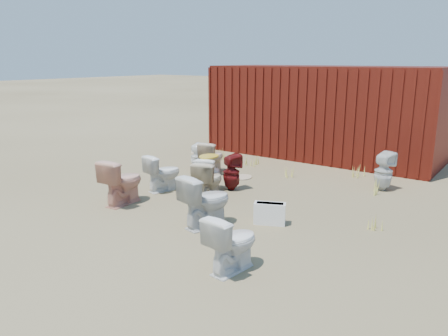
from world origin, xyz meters
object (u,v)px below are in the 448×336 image
Objects in this scene: toilet_front_e at (232,242)px; toilet_back_a at (197,157)px; toilet_back_yellowlid at (209,174)px; toilet_front_maroon at (231,172)px; toilet_back_beige_right at (212,157)px; shipping_container at (325,112)px; toilet_front_c at (206,201)px; toilet_front_a at (163,173)px; toilet_back_e at (384,171)px; loose_tank at (270,213)px; toilet_back_beige_left at (209,180)px; toilet_front_pink at (122,181)px.

toilet_front_e reaches higher than toilet_back_a.
toilet_front_maroon is at bearing -154.71° from toilet_back_yellowlid.
toilet_back_beige_right reaches higher than toilet_back_yellowlid.
toilet_back_a is at bearing -117.06° from shipping_container.
toilet_front_c reaches higher than toilet_back_beige_right.
toilet_back_beige_right is at bearing -110.82° from shipping_container.
toilet_back_yellowlid is (-1.14, 1.54, -0.07)m from toilet_front_c.
toilet_front_e is at bearing 150.31° from toilet_front_maroon.
toilet_back_e reaches higher than toilet_front_a.
toilet_back_e is at bearing -119.28° from toilet_front_maroon.
toilet_front_maroon reaches higher than loose_tank.
loose_tank is at bearing -124.85° from toilet_front_c.
loose_tank is (3.19, -2.03, -0.15)m from toilet_back_a.
toilet_back_beige_left is 0.58m from toilet_back_yellowlid.
toilet_back_beige_left is 3.53m from toilet_back_e.
toilet_front_c reaches higher than toilet_back_e.
toilet_front_e is (3.11, -0.95, -0.05)m from toilet_front_pink.
toilet_front_c is at bearing 138.76° from toilet_front_maroon.
toilet_front_c reaches higher than loose_tank.
toilet_front_a is 0.92m from toilet_back_yellowlid.
toilet_back_beige_left reaches higher than toilet_back_a.
toilet_back_a is 0.85× the size of toilet_back_beige_left.
toilet_back_a is 3.78m from loose_tank.
toilet_back_beige_right is (-1.20, 1.65, -0.01)m from toilet_back_beige_left.
shipping_container is at bearing -28.99° from toilet_back_e.
toilet_front_e is 0.99× the size of toilet_back_beige_left.
shipping_container is 3.66m from toilet_back_beige_right.
toilet_back_beige_right is 1.46m from toilet_back_yellowlid.
toilet_back_beige_left is at bearing -39.48° from toilet_front_e.
toilet_front_a is 1.77m from toilet_back_a.
toilet_front_e is at bearing -74.79° from shipping_container.
toilet_front_a is at bearing 105.18° from toilet_back_a.
toilet_back_a is (-0.52, 2.73, -0.10)m from toilet_front_pink.
toilet_front_pink is 2.75m from toilet_back_beige_right.
toilet_back_yellowlid reaches higher than loose_tank.
toilet_back_a is at bearing -60.57° from toilet_back_yellowlid.
toilet_front_pink is 1.00× the size of toilet_front_c.
toilet_back_beige_left is 0.96× the size of toilet_back_e.
toilet_back_beige_left is (1.13, 1.10, -0.04)m from toilet_front_pink.
toilet_back_e reaches higher than toilet_back_a.
toilet_front_e is 1.49× the size of loose_tank.
toilet_front_maroon is 1.97m from loose_tank.
toilet_back_e is at bearing -89.18° from toilet_front_e.
toilet_back_yellowlid is (0.76, 0.52, -0.02)m from toilet_front_a.
toilet_front_maroon is 0.77m from toilet_back_beige_left.
toilet_front_maroon is at bearing -52.68° from toilet_front_c.
toilet_back_e reaches higher than toilet_front_maroon.
shipping_container is 7.10× the size of toilet_front_c.
toilet_front_maroon is at bearing 52.62° from toilet_back_e.
toilet_front_e reaches higher than toilet_front_a.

